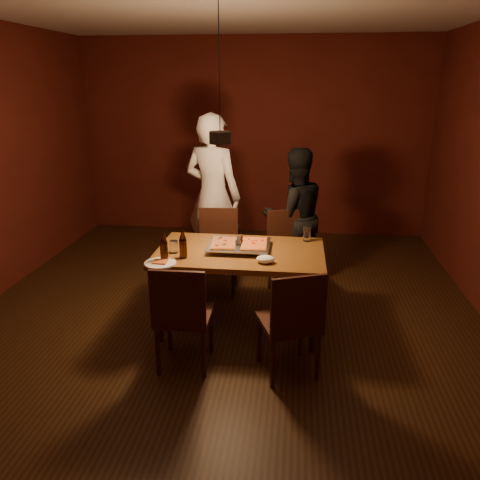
# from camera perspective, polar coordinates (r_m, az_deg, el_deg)

# --- Properties ---
(room_shell) EXTENTS (6.00, 6.00, 6.00)m
(room_shell) POSITION_cam_1_polar(r_m,az_deg,el_deg) (4.01, -2.37, 7.39)
(room_shell) COLOR #36210E
(room_shell) RESTS_ON ground
(dining_table) EXTENTS (1.50, 0.90, 0.75)m
(dining_table) POSITION_cam_1_polar(r_m,az_deg,el_deg) (4.23, 0.00, -2.23)
(dining_table) COLOR brown
(dining_table) RESTS_ON floor
(chair_far_left) EXTENTS (0.45, 0.45, 0.49)m
(chair_far_left) POSITION_cam_1_polar(r_m,az_deg,el_deg) (5.06, -2.71, -0.32)
(chair_far_left) COLOR #38190F
(chair_far_left) RESTS_ON floor
(chair_far_right) EXTENTS (0.55, 0.55, 0.49)m
(chair_far_right) POSITION_cam_1_polar(r_m,az_deg,el_deg) (5.02, 5.97, -0.57)
(chair_far_right) COLOR #38190F
(chair_far_right) RESTS_ON floor
(chair_near_left) EXTENTS (0.43, 0.43, 0.49)m
(chair_near_left) POSITION_cam_1_polar(r_m,az_deg,el_deg) (3.65, -7.15, -8.31)
(chair_near_left) COLOR #38190F
(chair_near_left) RESTS_ON floor
(chair_near_right) EXTENTS (0.54, 0.54, 0.49)m
(chair_near_right) POSITION_cam_1_polar(r_m,az_deg,el_deg) (3.56, 6.46, -9.10)
(chair_near_right) COLOR #38190F
(chair_near_right) RESTS_ON floor
(pizza_tray) EXTENTS (0.56, 0.46, 0.05)m
(pizza_tray) POSITION_cam_1_polar(r_m,az_deg,el_deg) (4.23, -0.11, -0.79)
(pizza_tray) COLOR silver
(pizza_tray) RESTS_ON dining_table
(pizza_meat) EXTENTS (0.24, 0.36, 0.02)m
(pizza_meat) POSITION_cam_1_polar(r_m,az_deg,el_deg) (4.22, -1.97, -0.35)
(pizza_meat) COLOR maroon
(pizza_meat) RESTS_ON pizza_tray
(pizza_cheese) EXTENTS (0.24, 0.36, 0.02)m
(pizza_cheese) POSITION_cam_1_polar(r_m,az_deg,el_deg) (4.21, 1.75, -0.43)
(pizza_cheese) COLOR gold
(pizza_cheese) RESTS_ON pizza_tray
(spatula) EXTENTS (0.10, 0.24, 0.04)m
(spatula) POSITION_cam_1_polar(r_m,az_deg,el_deg) (4.24, -0.06, -0.21)
(spatula) COLOR silver
(spatula) RESTS_ON pizza_tray
(beer_bottle_a) EXTENTS (0.07, 0.07, 0.25)m
(beer_bottle_a) POSITION_cam_1_polar(r_m,az_deg,el_deg) (3.97, -9.27, -0.85)
(beer_bottle_a) COLOR black
(beer_bottle_a) RESTS_ON dining_table
(beer_bottle_b) EXTENTS (0.07, 0.07, 0.25)m
(beer_bottle_b) POSITION_cam_1_polar(r_m,az_deg,el_deg) (4.02, -6.97, -0.50)
(beer_bottle_b) COLOR black
(beer_bottle_b) RESTS_ON dining_table
(water_glass_left) EXTENTS (0.07, 0.07, 0.11)m
(water_glass_left) POSITION_cam_1_polar(r_m,az_deg,el_deg) (4.17, -8.06, -0.82)
(water_glass_left) COLOR silver
(water_glass_left) RESTS_ON dining_table
(water_glass_right) EXTENTS (0.07, 0.07, 0.15)m
(water_glass_right) POSITION_cam_1_polar(r_m,az_deg,el_deg) (4.47, 8.16, 0.77)
(water_glass_right) COLOR silver
(water_glass_right) RESTS_ON dining_table
(plate_slice) EXTENTS (0.26, 0.26, 0.03)m
(plate_slice) POSITION_cam_1_polar(r_m,az_deg,el_deg) (3.94, -9.70, -2.80)
(plate_slice) COLOR white
(plate_slice) RESTS_ON dining_table
(napkin) EXTENTS (0.15, 0.12, 0.06)m
(napkin) POSITION_cam_1_polar(r_m,az_deg,el_deg) (3.91, 3.11, -2.36)
(napkin) COLOR white
(napkin) RESTS_ON dining_table
(diner_white) EXTENTS (0.79, 0.64, 1.87)m
(diner_white) POSITION_cam_1_polar(r_m,az_deg,el_deg) (5.42, -3.32, 5.39)
(diner_white) COLOR white
(diner_white) RESTS_ON floor
(diner_dark) EXTENTS (0.90, 0.82, 1.52)m
(diner_dark) POSITION_cam_1_polar(r_m,az_deg,el_deg) (5.27, 6.63, 2.92)
(diner_dark) COLOR black
(diner_dark) RESTS_ON floor
(pendant_lamp) EXTENTS (0.18, 0.18, 1.10)m
(pendant_lamp) POSITION_cam_1_polar(r_m,az_deg,el_deg) (3.96, -2.44, 12.52)
(pendant_lamp) COLOR black
(pendant_lamp) RESTS_ON ceiling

